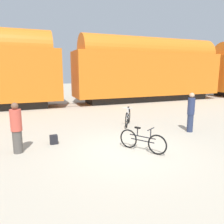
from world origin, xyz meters
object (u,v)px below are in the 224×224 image
object	(u,v)px
bicycle_black	(142,141)
person_in_navy	(191,112)
freight_train	(67,67)
bicycle_silver	(128,117)
person_in_red	(17,128)
backpack	(54,140)

from	to	relation	value
bicycle_black	person_in_navy	size ratio (longest dim) A/B	0.87
freight_train	bicycle_black	xyz separation A→B (m)	(0.42, -10.88, -2.57)
freight_train	bicycle_silver	world-z (taller)	freight_train
person_in_navy	person_in_red	size ratio (longest dim) A/B	1.04
person_in_navy	freight_train	bearing A→B (deg)	108.62
bicycle_silver	freight_train	bearing A→B (deg)	101.59
bicycle_black	person_in_navy	distance (m)	3.45
freight_train	person_in_red	world-z (taller)	freight_train
bicycle_black	backpack	size ratio (longest dim) A/B	4.46
freight_train	backpack	size ratio (longest dim) A/B	168.25
freight_train	backpack	bearing A→B (deg)	-104.04
bicycle_silver	backpack	xyz separation A→B (m)	(-3.79, -1.53, -0.22)
person_in_navy	bicycle_black	bearing A→B (deg)	-159.54
bicycle_silver	bicycle_black	world-z (taller)	bicycle_silver
bicycle_black	person_in_navy	world-z (taller)	person_in_navy
person_in_red	person_in_navy	bearing A→B (deg)	98.38
freight_train	person_in_navy	world-z (taller)	freight_train
bicycle_silver	person_in_navy	world-z (taller)	person_in_navy
backpack	person_in_navy	bearing A→B (deg)	-5.48
bicycle_silver	person_in_navy	distance (m)	2.96
person_in_navy	backpack	bearing A→B (deg)	172.67
person_in_navy	person_in_red	xyz separation A→B (m)	(-7.04, 0.11, -0.05)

